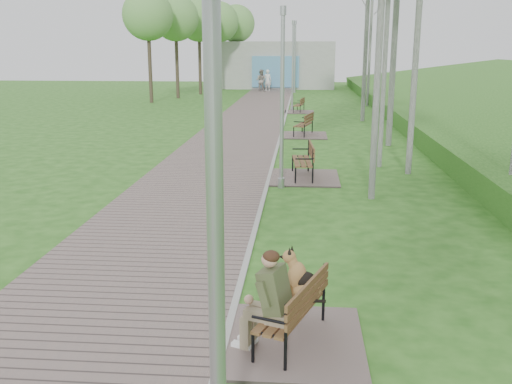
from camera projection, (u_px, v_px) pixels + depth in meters
The scene contains 13 objects.
walkway at pixel (236, 138), 22.70m from camera, with size 3.50×67.00×0.04m, color #72605C.
kerb at pixel (280, 138), 22.56m from camera, with size 0.10×67.00×0.05m, color #999993.
building_north at pixel (277, 65), 50.66m from camera, with size 10.00×5.20×4.00m.
bench_main at pixel (287, 313), 6.86m from camera, with size 1.70×1.89×1.48m.
bench_second at pixel (302, 170), 15.72m from camera, with size 1.94×2.15×1.19m.
bench_third at pixel (303, 131), 23.29m from camera, with size 1.84×2.05×1.13m.
bench_far at pixel (299, 109), 31.70m from camera, with size 1.61×1.78×0.99m.
lamp_post_near at pixel (215, 185), 4.05m from camera, with size 0.21×0.21×5.49m.
lamp_post_second at pixel (282, 106), 14.19m from camera, with size 0.17×0.17×4.48m.
lamp_post_third at pixel (293, 69), 32.21m from camera, with size 0.19×0.19×4.97m.
lamp_post_far at pixel (295, 60), 44.78m from camera, with size 0.21×0.21×5.52m.
pedestrian_near at pixel (268, 80), 46.76m from camera, with size 0.64×0.42×1.76m, color white.
pedestrian_far at pixel (261, 81), 46.37m from camera, with size 0.86×0.67×1.78m, color gray.
Camera 1 is at (0.90, -0.90, 3.52)m, focal length 40.00 mm.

